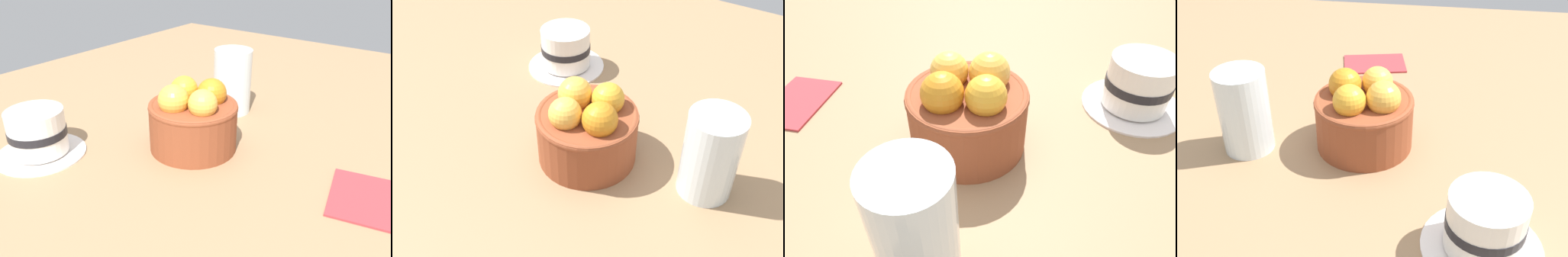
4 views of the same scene
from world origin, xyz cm
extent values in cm
cube|color=#997551|center=(0.00, 0.00, -2.21)|extent=(152.61, 117.58, 4.42)
cylinder|color=brown|center=(0.00, 0.00, 3.71)|extent=(13.48, 13.48, 7.43)
torus|color=brown|center=(0.00, 0.00, 7.03)|extent=(13.68, 13.68, 1.00)
sphere|color=gold|center=(2.83, -1.44, 8.65)|extent=(4.65, 4.65, 4.65)
sphere|color=#F3B546|center=(1.44, 2.83, 8.65)|extent=(4.31, 4.31, 4.31)
sphere|color=orange|center=(-2.83, 1.44, 8.65)|extent=(4.58, 4.58, 4.58)
sphere|color=gold|center=(-1.44, -2.83, 8.65)|extent=(4.39, 4.39, 4.39)
cylinder|color=white|center=(15.70, -17.35, 0.30)|extent=(13.37, 13.37, 0.60)
cylinder|color=white|center=(15.70, -17.35, 3.95)|extent=(8.43, 8.43, 6.71)
cylinder|color=black|center=(15.70, -17.35, 3.87)|extent=(8.59, 8.59, 1.21)
cylinder|color=silver|center=(-15.96, -3.00, 5.92)|extent=(6.93, 6.93, 11.84)
camera|label=1|loc=(43.68, 33.28, 30.55)|focal=36.40mm
camera|label=2|loc=(-25.24, 38.76, 43.94)|focal=41.75mm
camera|label=3|loc=(-28.81, -14.24, 29.57)|focal=32.93mm
camera|label=4|loc=(9.09, -54.03, 39.78)|focal=43.33mm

